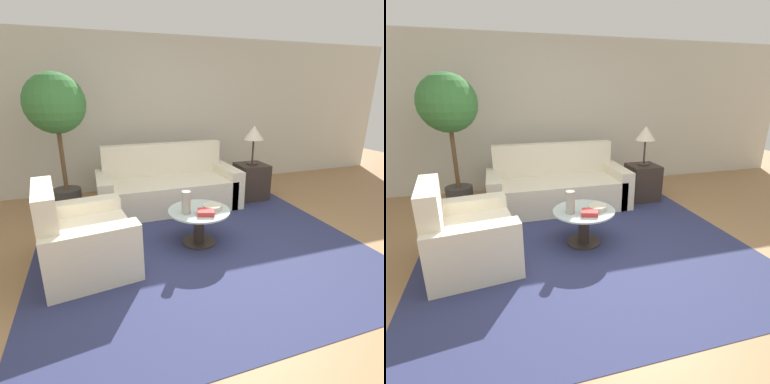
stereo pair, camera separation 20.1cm
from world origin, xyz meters
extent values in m
plane|color=#9E754C|center=(0.00, 0.00, 0.00)|extent=(14.00, 14.00, 0.00)
cube|color=beige|center=(0.00, 3.08, 1.30)|extent=(10.00, 0.06, 2.60)
cube|color=navy|center=(-0.03, 0.67, 0.00)|extent=(3.62, 3.44, 0.01)
cube|color=beige|center=(-0.07, 1.88, 0.22)|extent=(1.88, 0.92, 0.44)
cube|color=beige|center=(-0.07, 2.25, 0.46)|extent=(1.88, 0.18, 0.93)
cube|color=beige|center=(-1.01, 1.88, 0.29)|extent=(0.20, 0.92, 0.58)
cube|color=beige|center=(0.87, 1.88, 0.29)|extent=(0.20, 0.92, 0.58)
cube|color=beige|center=(-1.25, 0.56, 0.22)|extent=(0.94, 0.90, 0.44)
cube|color=beige|center=(-1.58, 0.52, 0.45)|extent=(0.28, 0.81, 0.89)
cube|color=beige|center=(-1.20, 0.17, 0.29)|extent=(0.86, 0.31, 0.58)
cube|color=beige|center=(-1.31, 0.96, 0.29)|extent=(0.86, 0.31, 0.58)
cylinder|color=#332823|center=(-0.03, 0.67, 0.01)|extent=(0.39, 0.39, 0.02)
cylinder|color=#332823|center=(-0.03, 0.67, 0.20)|extent=(0.13, 0.13, 0.40)
cylinder|color=#B2C6C6|center=(-0.03, 0.67, 0.40)|extent=(0.71, 0.71, 0.02)
cube|color=#332823|center=(1.33, 1.87, 0.29)|extent=(0.47, 0.47, 0.58)
cylinder|color=#332823|center=(1.33, 1.87, 0.59)|extent=(0.18, 0.18, 0.02)
cylinder|color=#332823|center=(1.33, 1.87, 0.79)|extent=(0.03, 0.03, 0.37)
cone|color=beige|center=(1.33, 1.87, 1.08)|extent=(0.31, 0.31, 0.22)
cylinder|color=#3D3833|center=(-1.52, 2.19, 0.18)|extent=(0.39, 0.39, 0.35)
cylinder|color=brown|center=(-1.52, 2.19, 0.84)|extent=(0.06, 0.06, 0.98)
sphere|color=#387538|center=(-1.52, 2.19, 1.55)|extent=(0.80, 0.80, 0.80)
cylinder|color=#9E998E|center=(-0.20, 0.62, 0.54)|extent=(0.10, 0.10, 0.26)
cylinder|color=beige|center=(0.12, 0.63, 0.44)|extent=(0.22, 0.22, 0.05)
cube|color=#BC3333|center=(-0.01, 0.52, 0.44)|extent=(0.22, 0.20, 0.05)
camera|label=1|loc=(-1.14, -2.30, 1.70)|focal=28.00mm
camera|label=2|loc=(-0.95, -2.36, 1.70)|focal=28.00mm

